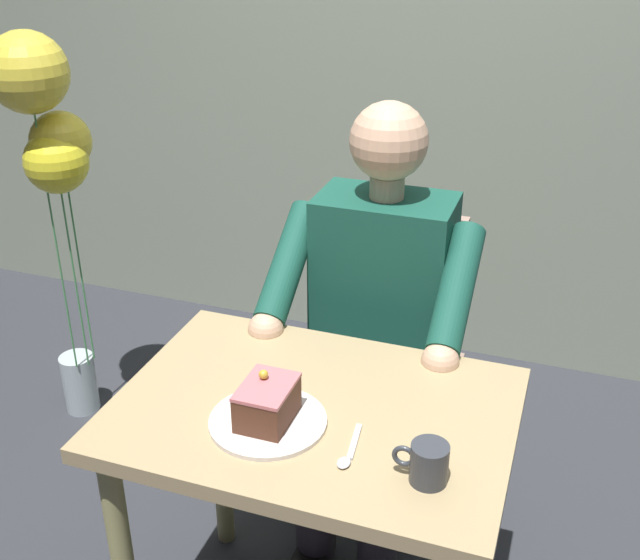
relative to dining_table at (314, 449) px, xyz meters
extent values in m
cube|color=tan|center=(0.00, 0.00, 0.10)|extent=(0.84, 0.60, 0.04)
cylinder|color=tan|center=(-0.36, -0.24, -0.25)|extent=(0.05, 0.05, 0.70)
cylinder|color=tan|center=(0.36, -0.24, -0.25)|extent=(0.05, 0.05, 0.70)
cube|color=gray|center=(0.00, -0.58, -0.20)|extent=(0.42, 0.42, 0.04)
cube|color=gray|center=(0.00, -0.77, 0.05)|extent=(0.38, 0.04, 0.45)
cylinder|color=gray|center=(-0.18, -0.40, -0.40)|extent=(0.04, 0.04, 0.41)
cylinder|color=gray|center=(0.18, -0.40, -0.40)|extent=(0.04, 0.04, 0.41)
cylinder|color=gray|center=(-0.18, -0.76, -0.40)|extent=(0.04, 0.04, 0.41)
cylinder|color=gray|center=(0.18, -0.76, -0.40)|extent=(0.04, 0.04, 0.41)
cube|color=#174E3F|center=(0.00, -0.56, 0.11)|extent=(0.36, 0.22, 0.57)
sphere|color=#DBAD89|center=(0.00, -0.56, 0.54)|extent=(0.20, 0.20, 0.20)
cylinder|color=#DBAD89|center=(0.00, -0.56, 0.42)|extent=(0.09, 0.09, 0.06)
cylinder|color=#174E3F|center=(-0.22, -0.42, 0.23)|extent=(0.08, 0.33, 0.26)
sphere|color=#DBAD89|center=(-0.22, -0.26, 0.12)|extent=(0.09, 0.09, 0.09)
cylinder|color=#174E3F|center=(0.22, -0.42, 0.23)|extent=(0.08, 0.33, 0.26)
sphere|color=#DBAD89|center=(0.22, -0.26, 0.12)|extent=(0.09, 0.09, 0.09)
cylinder|color=#373138|center=(-0.09, -0.44, -0.20)|extent=(0.13, 0.38, 0.14)
cylinder|color=#373138|center=(0.09, -0.44, -0.20)|extent=(0.13, 0.38, 0.14)
cylinder|color=#373138|center=(-0.09, -0.26, -0.41)|extent=(0.11, 0.11, 0.39)
cylinder|color=#373138|center=(0.09, -0.26, -0.41)|extent=(0.11, 0.11, 0.39)
cylinder|color=silver|center=(0.07, 0.09, 0.12)|extent=(0.24, 0.24, 0.01)
cube|color=#552F1F|center=(0.07, 0.09, 0.16)|extent=(0.10, 0.13, 0.08)
cube|color=#CC6C72|center=(0.07, 0.09, 0.21)|extent=(0.10, 0.13, 0.01)
sphere|color=gold|center=(0.08, 0.07, 0.22)|extent=(0.02, 0.02, 0.02)
cylinder|color=#34383F|center=(-0.28, 0.15, 0.16)|extent=(0.07, 0.07, 0.08)
torus|color=#34383F|center=(-0.23, 0.15, 0.16)|extent=(0.05, 0.01, 0.05)
cylinder|color=black|center=(-0.28, 0.15, 0.19)|extent=(0.06, 0.06, 0.01)
cube|color=silver|center=(-0.12, 0.09, 0.12)|extent=(0.02, 0.11, 0.01)
ellipsoid|color=silver|center=(-0.12, 0.16, 0.12)|extent=(0.03, 0.04, 0.01)
cylinder|color=#B2C1C6|center=(1.14, -0.65, -0.50)|extent=(0.12, 0.12, 0.22)
sphere|color=gold|center=(1.10, -0.59, 0.63)|extent=(0.24, 0.24, 0.24)
cylinder|color=#4C9956|center=(1.10, -0.59, 0.06)|extent=(0.01, 0.01, 0.89)
sphere|color=yellow|center=(1.07, -0.66, 0.40)|extent=(0.19, 0.19, 0.19)
cylinder|color=#4C9956|center=(1.07, -0.66, -0.04)|extent=(0.01, 0.01, 0.70)
sphere|color=yellow|center=(1.06, -0.62, 0.35)|extent=(0.20, 0.20, 0.20)
cylinder|color=#4C9956|center=(1.06, -0.62, -0.07)|extent=(0.01, 0.01, 0.64)
camera|label=1|loc=(-0.46, 1.27, 1.10)|focal=43.48mm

